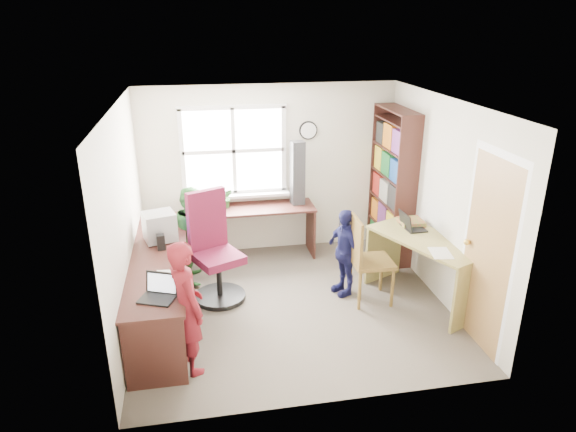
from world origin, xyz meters
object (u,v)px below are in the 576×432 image
object	(u,v)px
right_desk	(425,256)
swivel_chair	(214,254)
wooden_chair	(366,257)
cd_tower	(298,173)
l_desk	(178,293)
person_navy	(345,252)
person_red	(186,307)
laptop_right	(410,225)
person_green	(194,234)
laptop_left	(159,292)
potted_plant	(227,198)
bookshelf	(392,188)
crt_monitor	(160,227)

from	to	relation	value
right_desk	swivel_chair	world-z (taller)	swivel_chair
wooden_chair	cd_tower	size ratio (longest dim) A/B	1.20
l_desk	person_navy	bearing A→B (deg)	13.37
swivel_chair	person_red	xyz separation A→B (m)	(-0.32, -1.36, 0.10)
person_red	right_desk	bearing A→B (deg)	-98.07
laptop_right	person_green	bearing A→B (deg)	71.04
cd_tower	laptop_left	bearing A→B (deg)	-133.92
right_desk	l_desk	bearing A→B (deg)	158.63
person_red	person_green	distance (m)	1.89
wooden_chair	person_navy	bearing A→B (deg)	130.78
laptop_right	person_navy	world-z (taller)	person_navy
wooden_chair	cd_tower	distance (m)	1.71
cd_tower	potted_plant	bearing A→B (deg)	172.69
bookshelf	wooden_chair	size ratio (longest dim) A/B	1.95
l_desk	crt_monitor	size ratio (longest dim) A/B	6.91
bookshelf	swivel_chair	xyz separation A→B (m)	(-2.53, -0.80, -0.43)
laptop_right	potted_plant	world-z (taller)	laptop_right
l_desk	swivel_chair	xyz separation A→B (m)	(0.43, 0.67, 0.12)
l_desk	person_navy	distance (m)	2.06
laptop_left	bookshelf	bearing A→B (deg)	56.02
potted_plant	bookshelf	bearing A→B (deg)	-7.44
crt_monitor	laptop_left	distance (m)	1.36
l_desk	laptop_left	xyz separation A→B (m)	(-0.13, -0.57, 0.35)
cd_tower	person_red	distance (m)	2.94
potted_plant	person_navy	size ratio (longest dim) A/B	0.24
wooden_chair	person_navy	distance (m)	0.30
crt_monitor	person_green	xyz separation A→B (m)	(0.39, 0.42, -0.30)
laptop_left	person_green	distance (m)	1.81
laptop_right	cd_tower	distance (m)	1.77
swivel_chair	crt_monitor	world-z (taller)	swivel_chair
swivel_chair	crt_monitor	size ratio (longest dim) A/B	3.12
laptop_left	laptop_right	bearing A→B (deg)	41.67
bookshelf	potted_plant	size ratio (longest dim) A/B	7.77
bookshelf	potted_plant	distance (m)	2.31
person_red	person_green	world-z (taller)	person_red
right_desk	person_navy	size ratio (longest dim) A/B	1.40
l_desk	person_red	bearing A→B (deg)	-80.84
potted_plant	person_green	bearing A→B (deg)	-129.42
swivel_chair	person_navy	distance (m)	1.58
l_desk	cd_tower	world-z (taller)	cd_tower
crt_monitor	person_navy	distance (m)	2.23
right_desk	crt_monitor	world-z (taller)	crt_monitor
bookshelf	laptop_left	size ratio (longest dim) A/B	5.26
potted_plant	wooden_chair	bearing A→B (deg)	-45.14
potted_plant	person_red	xyz separation A→B (m)	(-0.56, -2.46, -0.21)
swivel_chair	bookshelf	bearing A→B (deg)	-7.33
crt_monitor	cd_tower	xyz separation A→B (m)	(1.85, 0.97, 0.27)
l_desk	laptop_right	xyz separation A→B (m)	(2.81, 0.45, 0.41)
laptop_right	cd_tower	size ratio (longest dim) A/B	0.37
person_red	potted_plant	bearing A→B (deg)	-37.28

